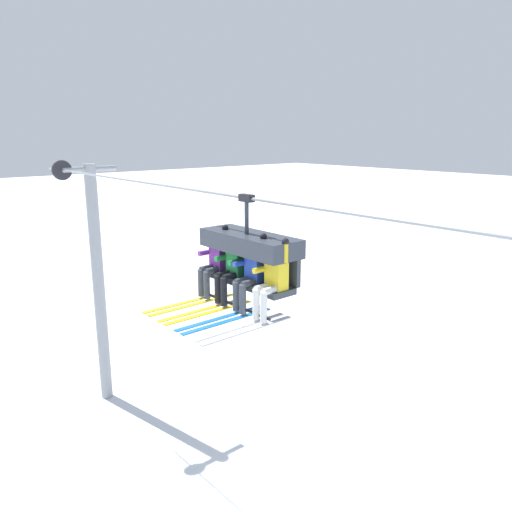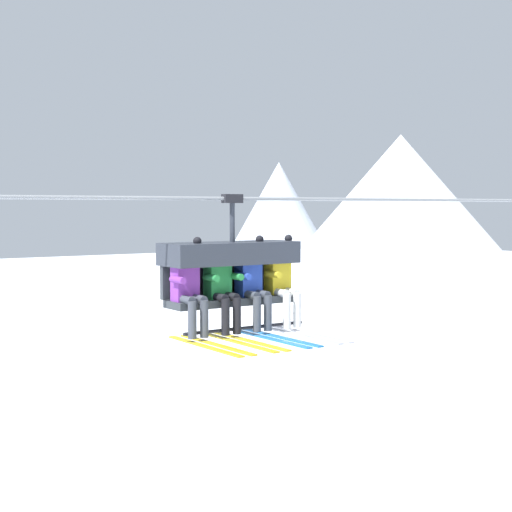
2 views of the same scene
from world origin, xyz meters
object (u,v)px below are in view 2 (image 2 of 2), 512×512
object	(u,v)px
skier_purple	(190,288)
skier_green	(223,287)
skier_yellow	(283,282)
chairlift_chair	(229,264)
skier_blue	(253,284)

from	to	relation	value
skier_purple	skier_green	distance (m)	0.49
skier_purple	skier_green	size ratio (longest dim) A/B	1.00
skier_purple	skier_yellow	size ratio (longest dim) A/B	1.00
chairlift_chair	skier_purple	xyz separation A→B (m)	(-0.74, -0.21, -0.27)
skier_green	chairlift_chair	bearing A→B (deg)	41.76
skier_green	skier_yellow	bearing A→B (deg)	0.39
skier_purple	skier_blue	distance (m)	0.99
skier_blue	skier_green	bearing A→B (deg)	-179.22
chairlift_chair	skier_purple	world-z (taller)	chairlift_chair
skier_blue	skier_yellow	world-z (taller)	same
skier_yellow	chairlift_chair	bearing A→B (deg)	163.98
skier_purple	skier_yellow	xyz separation A→B (m)	(1.49, 0.00, 0.00)
chairlift_chair	skier_purple	size ratio (longest dim) A/B	1.12
skier_green	skier_yellow	size ratio (longest dim) A/B	1.00
skier_yellow	skier_green	bearing A→B (deg)	-179.61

